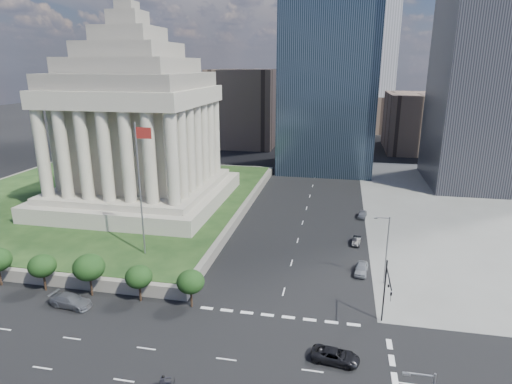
% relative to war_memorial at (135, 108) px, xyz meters
% --- Properties ---
extents(ground, '(500.00, 500.00, 0.00)m').
position_rel_war_memorial_xyz_m(ground, '(34.00, 52.00, -21.40)').
color(ground, black).
rests_on(ground, ground).
extents(plaza_terrace, '(66.00, 70.00, 1.80)m').
position_rel_war_memorial_xyz_m(plaza_terrace, '(-11.00, 2.00, -20.50)').
color(plaza_terrace, slate).
rests_on(plaza_terrace, ground).
extents(plaza_lawn, '(64.00, 68.00, 0.10)m').
position_rel_war_memorial_xyz_m(plaza_lawn, '(-11.00, 2.00, -19.55)').
color(plaza_lawn, '#183214').
rests_on(plaza_lawn, plaza_terrace).
extents(war_memorial, '(34.00, 34.00, 39.00)m').
position_rel_war_memorial_xyz_m(war_memorial, '(0.00, 0.00, 0.00)').
color(war_memorial, '#A8A28D').
rests_on(war_memorial, plaza_lawn).
extents(flagpole, '(2.52, 0.24, 20.00)m').
position_rel_war_memorial_xyz_m(flagpole, '(12.17, -24.00, -8.29)').
color(flagpole, slate).
rests_on(flagpole, plaza_lawn).
extents(tree_row, '(53.00, 4.00, 6.00)m').
position_rel_war_memorial_xyz_m(tree_row, '(-1.50, -34.00, -18.40)').
color(tree_row, black).
rests_on(tree_row, ground).
extents(midrise_glass, '(26.00, 26.00, 60.00)m').
position_rel_war_memorial_xyz_m(midrise_glass, '(36.00, 47.00, 8.60)').
color(midrise_glass, black).
rests_on(midrise_glass, ground).
extents(building_filler_ne, '(20.00, 30.00, 20.00)m').
position_rel_war_memorial_xyz_m(building_filler_ne, '(66.00, 82.00, -11.40)').
color(building_filler_ne, brown).
rests_on(building_filler_ne, ground).
extents(building_filler_nw, '(24.00, 30.00, 28.00)m').
position_rel_war_memorial_xyz_m(building_filler_nw, '(4.00, 82.00, -7.40)').
color(building_filler_nw, brown).
rests_on(building_filler_nw, ground).
extents(traffic_signal_ne, '(0.30, 5.74, 8.00)m').
position_rel_war_memorial_xyz_m(traffic_signal_ne, '(46.50, -34.30, -16.15)').
color(traffic_signal_ne, black).
rests_on(traffic_signal_ne, ground).
extents(street_lamp_north, '(2.13, 0.22, 10.00)m').
position_rel_war_memorial_xyz_m(street_lamp_north, '(47.33, -23.00, -15.74)').
color(street_lamp_north, slate).
rests_on(street_lamp_north, ground).
extents(pickup_truck, '(2.90, 5.25, 1.39)m').
position_rel_war_memorial_xyz_m(pickup_truck, '(41.18, -41.10, -20.71)').
color(pickup_truck, black).
rests_on(pickup_truck, ground).
extents(suv_grey, '(2.95, 5.82, 1.62)m').
position_rel_war_memorial_xyz_m(suv_grey, '(7.92, -37.00, -20.59)').
color(suv_grey, '#585A60').
rests_on(suv_grey, ground).
extents(parked_sedan_near, '(2.36, 4.63, 1.51)m').
position_rel_war_memorial_xyz_m(parked_sedan_near, '(44.49, -20.42, -20.65)').
color(parked_sedan_near, '#989CA0').
rests_on(parked_sedan_near, ground).
extents(parked_sedan_mid, '(1.73, 3.85, 1.23)m').
position_rel_war_memorial_xyz_m(parked_sedan_mid, '(44.06, -9.63, -20.79)').
color(parked_sedan_mid, black).
rests_on(parked_sedan_mid, ground).
extents(parked_sedan_far, '(2.14, 4.12, 1.34)m').
position_rel_war_memorial_xyz_m(parked_sedan_far, '(45.50, 4.33, -20.73)').
color(parked_sedan_far, slate).
rests_on(parked_sedan_far, ground).
extents(motorcycle_trail, '(2.86, 1.52, 2.06)m').
position_rel_war_memorial_xyz_m(motorcycle_trail, '(25.45, -48.86, -20.37)').
color(motorcycle_trail, black).
rests_on(motorcycle_trail, ground).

